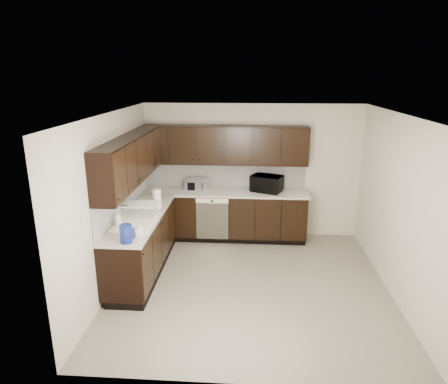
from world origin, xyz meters
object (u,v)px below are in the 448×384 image
object	(u,v)px
toaster_oven	(196,185)
storage_bin	(141,210)
sink	(135,227)
blue_pitcher	(126,234)
microwave	(267,184)

from	to	relation	value
toaster_oven	storage_bin	world-z (taller)	toaster_oven
sink	toaster_oven	world-z (taller)	sink
blue_pitcher	storage_bin	bearing A→B (deg)	87.84
sink	blue_pitcher	world-z (taller)	sink
toaster_oven	storage_bin	distance (m)	1.55
sink	toaster_oven	xyz separation A→B (m)	(0.66, 1.72, 0.17)
microwave	blue_pitcher	size ratio (longest dim) A/B	2.25
microwave	blue_pitcher	world-z (taller)	microwave
storage_bin	blue_pitcher	bearing A→B (deg)	-85.30
toaster_oven	blue_pitcher	size ratio (longest dim) A/B	1.46
sink	storage_bin	distance (m)	0.35
toaster_oven	storage_bin	xyz separation A→B (m)	(-0.65, -1.41, -0.02)
microwave	storage_bin	bearing A→B (deg)	-120.36
sink	storage_bin	xyz separation A→B (m)	(0.00, 0.32, 0.15)
storage_bin	toaster_oven	bearing A→B (deg)	65.12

